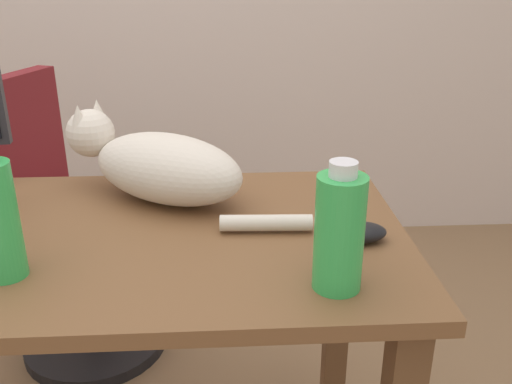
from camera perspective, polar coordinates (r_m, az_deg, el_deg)
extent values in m
cube|color=brown|center=(1.17, -21.27, -4.83)|extent=(1.43, 0.64, 0.03)
cube|color=brown|center=(1.56, 8.25, -12.28)|extent=(0.06, 0.06, 0.72)
cylinder|color=black|center=(2.10, -15.91, -14.19)|extent=(0.48, 0.48, 0.04)
cylinder|color=black|center=(1.98, -16.57, -9.19)|extent=(0.06, 0.06, 0.47)
cylinder|color=maroon|center=(1.86, -17.46, -2.23)|extent=(0.44, 0.44, 0.06)
cube|color=maroon|center=(1.89, -22.99, 4.91)|extent=(0.18, 0.35, 0.40)
ellipsoid|color=silver|center=(1.23, -9.01, 2.39)|extent=(0.40, 0.34, 0.15)
sphere|color=silver|center=(1.34, -16.53, 5.78)|extent=(0.11, 0.11, 0.11)
cone|color=silver|center=(1.31, -17.67, 7.49)|extent=(0.04, 0.04, 0.04)
cone|color=silver|center=(1.35, -15.88, 8.14)|extent=(0.04, 0.04, 0.04)
cylinder|color=silver|center=(1.09, 1.04, -3.16)|extent=(0.18, 0.04, 0.03)
ellipsoid|color=black|center=(1.07, 10.33, -4.06)|extent=(0.11, 0.06, 0.04)
cylinder|color=green|center=(0.89, 8.49, -4.22)|extent=(0.08, 0.08, 0.19)
cylinder|color=silver|center=(0.84, 8.90, 2.32)|extent=(0.04, 0.04, 0.02)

